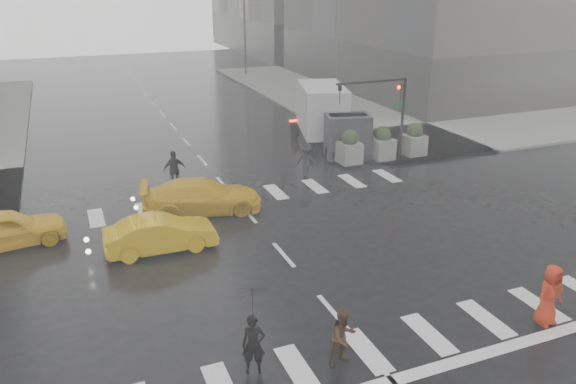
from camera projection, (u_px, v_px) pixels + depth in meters
name	position (u px, v px, depth m)	size (l,w,h in m)	color
ground	(284.00, 255.00, 20.22)	(120.00, 120.00, 0.00)	black
sidewalk_ne	(438.00, 109.00, 42.18)	(35.00, 35.00, 0.15)	slate
road_markings	(284.00, 255.00, 20.22)	(18.00, 48.00, 0.01)	silver
traffic_signal_pole	(387.00, 103.00, 29.15)	(4.45, 0.42, 4.50)	black
street_lamp_near	(334.00, 47.00, 37.82)	(2.15, 0.22, 9.00)	#59595B
street_lamp_far	(243.00, 25.00, 55.12)	(2.15, 0.22, 9.00)	#59595B
planter_west	(350.00, 148.00, 29.42)	(1.10, 1.10, 1.80)	slate
planter_mid	(383.00, 144.00, 30.12)	(1.10, 1.10, 1.80)	slate
planter_east	(414.00, 140.00, 30.82)	(1.10, 1.10, 1.80)	slate
pedestrian_black	(253.00, 317.00, 13.66)	(1.22, 1.23, 2.43)	black
pedestrian_brown	(343.00, 337.00, 14.28)	(0.77, 0.60, 1.58)	#3F2816
pedestrian_orange	(550.00, 295.00, 15.91)	(0.97, 0.69, 1.85)	red
pedestrian_far_a	(175.00, 170.00, 26.24)	(1.08, 0.66, 1.84)	black
pedestrian_far_b	(307.00, 161.00, 27.65)	(1.13, 0.62, 1.75)	black
taxi_front	(5.00, 229.00, 20.56)	(1.69, 4.19, 1.43)	yellow
taxi_mid	(161.00, 234.00, 20.30)	(1.40, 4.00, 1.32)	yellow
taxi_rear	(202.00, 196.00, 23.62)	(2.03, 4.40, 1.45)	yellow
box_truck	(329.00, 116.00, 32.39)	(2.44, 6.50, 3.45)	silver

